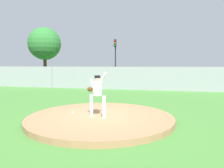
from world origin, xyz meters
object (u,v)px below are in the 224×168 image
Objects in this scene: baseball at (73,113)px; parked_car_silver at (116,77)px; parked_car_teal at (64,76)px; pitcher_youth at (97,91)px; traffic_light_near at (115,53)px; parked_car_champagne at (43,76)px; traffic_cone_orange at (161,81)px.

baseball is 14.48m from parked_car_silver.
parked_car_teal is at bearing 116.73° from baseball.
baseball is 16.44m from parked_car_teal.
traffic_light_near reaches higher than pitcher_youth.
pitcher_youth is 18.86m from parked_car_champagne.
baseball is 0.02× the size of parked_car_champagne.
baseball is 0.01× the size of traffic_light_near.
baseball is at bearing -82.87° from traffic_light_near.
traffic_cone_orange is (2.23, 17.31, -0.87)m from pitcher_youth.
baseball is at bearing -55.66° from parked_car_champagne.
traffic_light_near reaches higher than baseball.
traffic_light_near is at bearing 103.74° from parked_car_silver.
baseball is 0.02× the size of parked_car_silver.
traffic_cone_orange is 6.73m from traffic_light_near.
parked_car_champagne is (-8.87, 0.46, -0.04)m from parked_car_silver.
parked_car_teal reaches higher than traffic_cone_orange.
parked_car_silver is 8.88m from parked_car_champagne.
pitcher_youth reaches higher than parked_car_champagne.
pitcher_youth is 0.37× the size of parked_car_teal.
parked_car_champagne is at bearing 126.60° from pitcher_youth.
parked_car_teal is 0.95× the size of parked_car_champagne.
parked_car_teal is 0.85× the size of traffic_light_near.
baseball is (-1.08, 0.27, -0.90)m from pitcher_youth.
parked_car_champagne is at bearing 124.34° from baseball.
parked_car_silver is (-1.29, 14.41, 0.56)m from baseball.
parked_car_silver is (-2.37, 14.68, -0.34)m from pitcher_youth.
parked_car_teal is at bearing -141.42° from traffic_light_near.
parked_car_teal is 10.97m from traffic_cone_orange.
traffic_light_near reaches higher than parked_car_champagne.
traffic_light_near reaches higher than parked_car_teal.
parked_car_teal is at bearing 177.55° from parked_car_silver.
traffic_cone_orange reaches higher than baseball.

